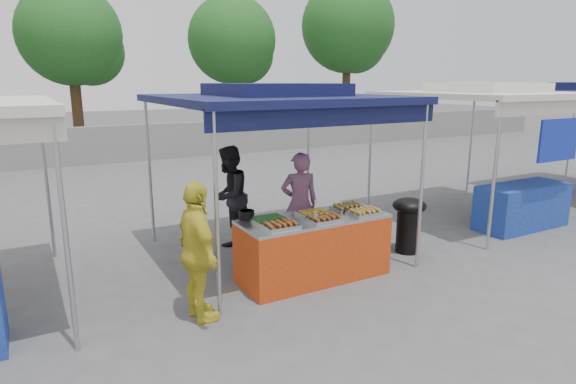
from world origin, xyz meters
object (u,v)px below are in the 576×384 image
cooking_pot (246,215)px  customer_person (198,253)px  helper_man (229,196)px  wok_burner (409,220)px  vendor_woman (299,204)px  vendor_table (313,248)px

cooking_pot → customer_person: (-0.91, -0.72, -0.12)m
helper_man → customer_person: 2.58m
wok_burner → vendor_woman: bearing=150.2°
cooking_pot → wok_burner: cooking_pot is taller
customer_person → cooking_pot: bearing=-53.4°
wok_burner → customer_person: 3.59m
vendor_woman → customer_person: bearing=49.8°
vendor_table → vendor_woman: 1.03m
helper_man → customer_person: size_ratio=1.02×
vendor_table → vendor_woman: (0.32, 0.92, 0.36)m
cooking_pot → helper_man: bearing=76.0°
vendor_table → helper_man: helper_man is taller
cooking_pot → vendor_woman: 1.28m
cooking_pot → wok_burner: bearing=-4.4°
helper_man → customer_person: (-1.28, -2.23, -0.01)m
cooking_pot → customer_person: 1.16m
vendor_table → vendor_woman: size_ratio=1.27×
vendor_table → helper_man: (-0.44, 1.86, 0.38)m
vendor_table → helper_man: size_ratio=1.24×
cooking_pot → vendor_woman: bearing=26.7°
cooking_pot → customer_person: bearing=-141.4°
wok_burner → vendor_woman: vendor_woman is taller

